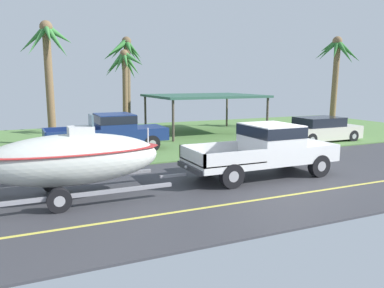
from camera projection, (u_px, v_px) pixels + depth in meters
name	position (u px, v px, depth m)	size (l,w,h in m)	color
ground	(190.00, 143.00, 21.30)	(36.00, 22.00, 0.11)	#38383D
pickup_truck_towing	(269.00, 147.00, 13.85)	(5.69, 2.05, 1.87)	silver
boat_on_trailer	(72.00, 159.00, 11.07)	(6.33, 2.26, 2.45)	gray
parked_pickup_background	(114.00, 130.00, 18.63)	(5.90, 2.04, 1.81)	navy
parked_sedan_near	(321.00, 130.00, 21.57)	(4.34, 1.93, 1.38)	beige
carport_awning	(204.00, 97.00, 24.55)	(6.72, 5.55, 2.48)	#4C4238
palm_tree_near_left	(124.00, 70.00, 23.43)	(2.40, 2.93, 5.23)	brown
palm_tree_near_right	(48.00, 54.00, 19.89)	(2.84, 3.82, 6.41)	brown
palm_tree_mid	(337.00, 62.00, 26.69)	(2.76, 3.08, 6.37)	brown
palm_tree_far_right	(126.00, 59.00, 25.30)	(2.95, 3.33, 6.21)	brown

